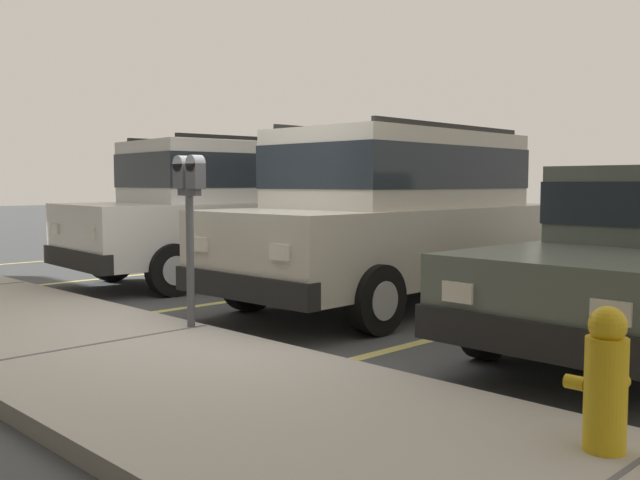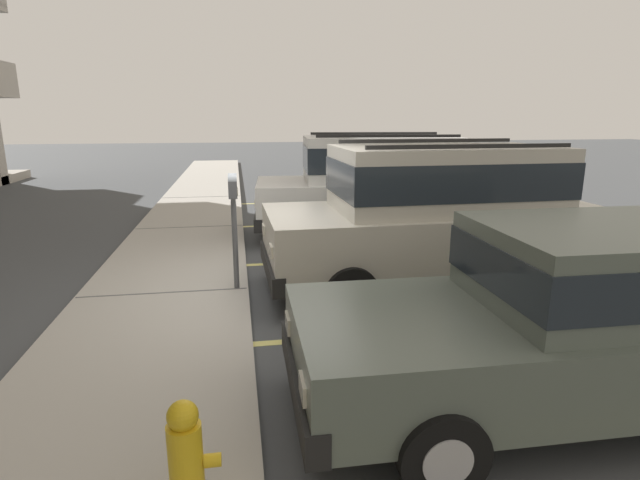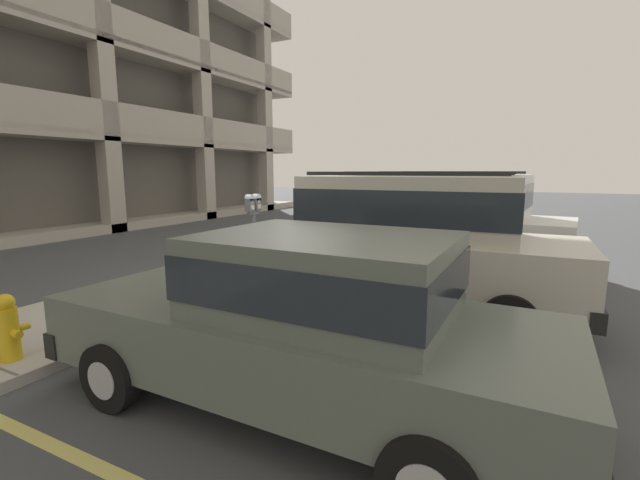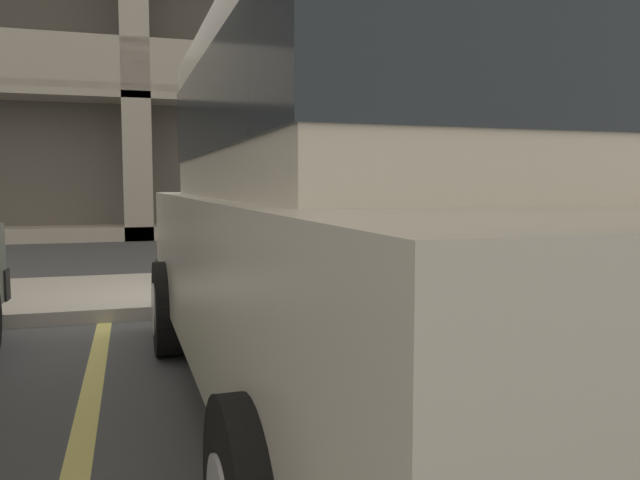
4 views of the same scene
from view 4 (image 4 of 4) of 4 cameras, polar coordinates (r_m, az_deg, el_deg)
ground_plane at (r=5.68m, az=-4.09°, el=-7.58°), size 80.00×80.00×0.10m
sidewalk at (r=6.91m, az=-6.49°, el=-4.40°), size 40.00×2.20×0.12m
parking_stall_lines at (r=4.96m, az=16.69°, el=-9.00°), size 11.84×4.80×0.01m
silver_suv at (r=3.18m, az=4.65°, el=3.20°), size 2.09×4.82×2.03m
parking_meter_near at (r=5.89m, az=-4.48°, el=5.66°), size 0.35×0.12×1.52m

